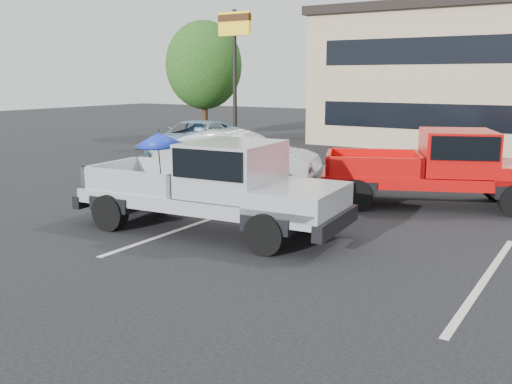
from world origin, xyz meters
TOP-DOWN VIEW (x-y plane):
  - ground at (0.00, 0.00)m, footprint 90.00×90.00m
  - stripe_left at (-3.00, 2.00)m, footprint 0.12×5.00m
  - stripe_right at (3.00, 2.00)m, footprint 0.12×5.00m
  - motel_sign at (-10.00, 14.00)m, footprint 1.60×0.22m
  - tree_left at (-14.00, 17.00)m, footprint 3.96×3.96m
  - silver_pickup at (-2.10, 2.03)m, footprint 5.84×2.48m
  - red_pickup at (1.12, 7.03)m, footprint 5.99×4.01m
  - silver_sedan at (-4.78, 6.50)m, footprint 5.13×3.04m
  - blue_suv at (-9.56, 10.56)m, footprint 3.52×5.58m

SIDE VIEW (x-z plane):
  - ground at x=0.00m, z-range 0.00..0.00m
  - stripe_left at x=-3.00m, z-range 0.00..0.01m
  - stripe_right at x=3.00m, z-range 0.00..0.01m
  - blue_suv at x=-9.56m, z-range 0.00..1.44m
  - silver_sedan at x=-4.78m, z-range 0.00..1.60m
  - red_pickup at x=1.12m, z-range 0.09..1.96m
  - silver_pickup at x=-2.10m, z-range 0.02..2.08m
  - tree_left at x=-14.00m, z-range 0.72..6.74m
  - motel_sign at x=-10.00m, z-range 1.65..7.65m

